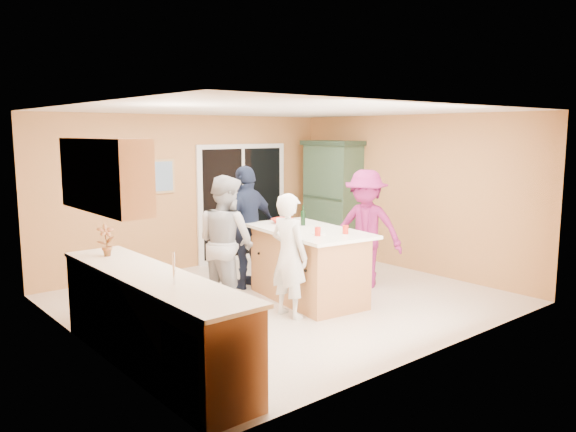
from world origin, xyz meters
TOP-DOWN VIEW (x-y plane):
  - floor at (0.00, 0.00)m, footprint 5.50×5.50m
  - ceiling at (0.00, 0.00)m, footprint 5.50×5.00m
  - wall_back at (0.00, 2.50)m, footprint 5.50×0.10m
  - wall_front at (0.00, -2.50)m, footprint 5.50×0.10m
  - wall_left at (-2.75, 0.00)m, footprint 0.10×5.00m
  - wall_right at (2.75, 0.00)m, footprint 0.10×5.00m
  - left_cabinet_run at (-2.45, -1.05)m, footprint 0.65×3.05m
  - upper_cabinets at (-2.58, -0.20)m, footprint 0.35×1.60m
  - sliding_door at (1.05, 2.46)m, footprint 1.90×0.07m
  - framed_picture at (-0.55, 2.48)m, footprint 0.46×0.04m
  - kitchen_island at (0.24, -0.22)m, footprint 1.27×2.02m
  - green_hutch at (2.49, 1.60)m, footprint 0.62×1.18m
  - woman_white at (-0.42, -0.60)m, footprint 0.43×0.61m
  - woman_grey at (-0.83, 0.20)m, footprint 0.78×0.94m
  - woman_navy at (-0.01, 0.86)m, footprint 1.13×0.61m
  - woman_magenta at (1.37, -0.25)m, footprint 1.07×1.31m
  - serving_bowl at (0.27, 0.38)m, footprint 0.39×0.39m
  - tulip_vase at (-2.45, 0.15)m, footprint 0.21×0.15m
  - tumbler_near at (0.37, -0.81)m, footprint 0.08×0.08m
  - tumbler_far at (-0.01, -0.68)m, footprint 0.10×0.10m
  - wine_bottle at (0.39, 0.05)m, footprint 0.07×0.07m
  - white_plate at (0.07, -0.60)m, footprint 0.21×0.21m

SIDE VIEW (x-z plane):
  - floor at x=0.00m, z-range 0.00..0.00m
  - left_cabinet_run at x=-2.45m, z-range -0.16..1.08m
  - kitchen_island at x=0.24m, z-range -0.03..0.97m
  - woman_white at x=-0.42m, z-range 0.00..1.57m
  - woman_magenta at x=1.37m, z-range 0.00..1.76m
  - woman_grey at x=-0.83m, z-range 0.00..1.77m
  - woman_navy at x=-0.01m, z-range 0.00..1.83m
  - white_plate at x=0.07m, z-range 1.00..1.01m
  - serving_bowl at x=0.27m, z-range 1.00..1.07m
  - sliding_door at x=1.05m, z-range 0.00..2.10m
  - green_hutch at x=2.49m, z-range -0.03..2.13m
  - tumbler_near at x=0.37m, z-range 1.00..1.11m
  - tumbler_far at x=-0.01m, z-range 1.00..1.11m
  - wine_bottle at x=0.39m, z-range 0.97..1.26m
  - tulip_vase at x=-2.45m, z-range 0.94..1.31m
  - wall_back at x=0.00m, z-range 0.00..2.60m
  - wall_front at x=0.00m, z-range 0.00..2.60m
  - wall_left at x=-2.75m, z-range 0.00..2.60m
  - wall_right at x=2.75m, z-range 0.00..2.60m
  - framed_picture at x=-0.55m, z-range 1.32..1.88m
  - upper_cabinets at x=-2.58m, z-range 1.50..2.25m
  - ceiling at x=0.00m, z-range 2.55..2.65m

